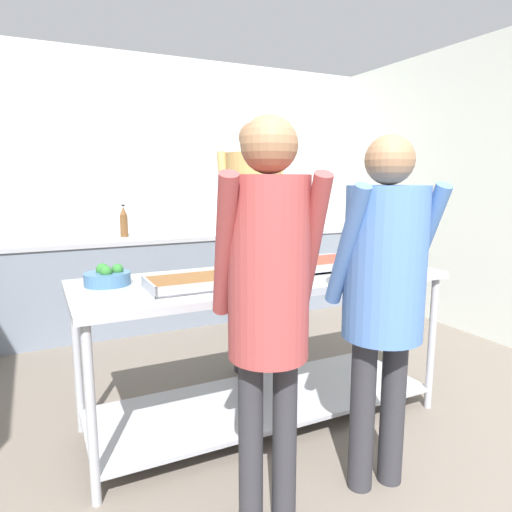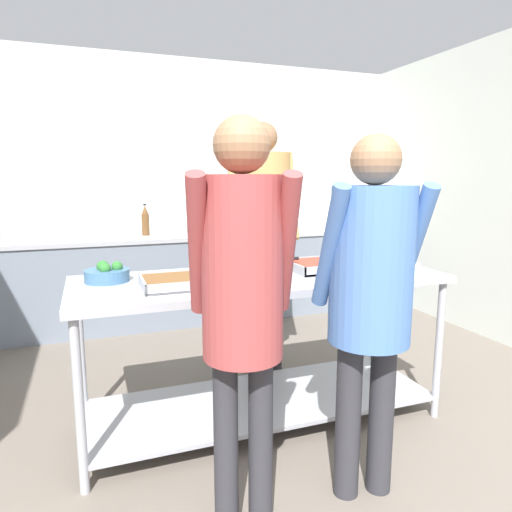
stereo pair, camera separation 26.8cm
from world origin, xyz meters
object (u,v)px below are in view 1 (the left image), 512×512
object	(u,v)px
guest_serving_left	(384,279)
guest_serving_right	(269,284)
broccoli_bowl	(107,277)
cook_behind_counter	(254,222)
serving_tray_roast	(191,283)
sauce_pan	(259,266)
plate_stack	(391,264)
serving_tray_vegetables	(321,264)
water_bottle	(124,222)

from	to	relation	value
guest_serving_left	guest_serving_right	bearing A→B (deg)	-177.23
broccoli_bowl	cook_behind_counter	world-z (taller)	cook_behind_counter
serving_tray_roast	sauce_pan	size ratio (longest dim) A/B	1.16
broccoli_bowl	plate_stack	world-z (taller)	broccoli_bowl
sauce_pan	guest_serving_left	size ratio (longest dim) A/B	0.24
guest_serving_left	cook_behind_counter	world-z (taller)	cook_behind_counter
cook_behind_counter	sauce_pan	bearing A→B (deg)	-113.33
serving_tray_roast	serving_tray_vegetables	distance (m)	0.90
guest_serving_left	guest_serving_right	xyz separation A→B (m)	(-0.59, -0.03, 0.04)
sauce_pan	water_bottle	xyz separation A→B (m)	(-0.38, 2.12, 0.09)
guest_serving_right	plate_stack	bearing A→B (deg)	28.42
water_bottle	broccoli_bowl	bearing A→B (deg)	-102.42
plate_stack	serving_tray_roast	bearing A→B (deg)	177.90
plate_stack	water_bottle	size ratio (longest dim) A/B	0.91
sauce_pan	guest_serving_left	bearing A→B (deg)	-74.74
cook_behind_counter	guest_serving_right	bearing A→B (deg)	-113.67
plate_stack	water_bottle	bearing A→B (deg)	117.70
water_bottle	cook_behind_counter	bearing A→B (deg)	-66.40
broccoli_bowl	guest_serving_left	world-z (taller)	guest_serving_left
guest_serving_left	cook_behind_counter	distance (m)	1.44
serving_tray_vegetables	water_bottle	world-z (taller)	water_bottle
serving_tray_vegetables	plate_stack	xyz separation A→B (m)	(0.39, -0.19, -0.00)
broccoli_bowl	water_bottle	bearing A→B (deg)	77.58
guest_serving_right	water_bottle	distance (m)	2.95
serving_tray_roast	water_bottle	distance (m)	2.26
broccoli_bowl	guest_serving_right	world-z (taller)	guest_serving_right
sauce_pan	guest_serving_left	world-z (taller)	guest_serving_left
guest_serving_left	water_bottle	xyz separation A→B (m)	(-0.60, 2.92, 0.03)
plate_stack	guest_serving_right	distance (m)	1.37
broccoli_bowl	guest_serving_left	size ratio (longest dim) A/B	0.15
serving_tray_roast	plate_stack	distance (m)	1.28
sauce_pan	serving_tray_vegetables	size ratio (longest dim) A/B	0.89
broccoli_bowl	guest_serving_right	distance (m)	1.06
broccoli_bowl	serving_tray_roast	distance (m)	0.45
guest_serving_left	plate_stack	bearing A→B (deg)	45.49
plate_stack	guest_serving_left	size ratio (longest dim) A/B	0.17
water_bottle	plate_stack	bearing A→B (deg)	-62.30
serving_tray_roast	plate_stack	world-z (taller)	serving_tray_roast
broccoli_bowl	serving_tray_vegetables	world-z (taller)	broccoli_bowl
serving_tray_vegetables	cook_behind_counter	bearing A→B (deg)	105.20
guest_serving_left	water_bottle	world-z (taller)	guest_serving_left
water_bottle	guest_serving_right	bearing A→B (deg)	-89.73
guest_serving_right	broccoli_bowl	bearing A→B (deg)	115.57
sauce_pan	plate_stack	bearing A→B (deg)	-12.53
sauce_pan	guest_serving_right	distance (m)	0.92
water_bottle	serving_tray_vegetables	bearing A→B (deg)	-68.77
guest_serving_left	cook_behind_counter	xyz separation A→B (m)	(0.05, 1.43, 0.13)
serving_tray_roast	water_bottle	xyz separation A→B (m)	(0.07, 2.26, 0.12)
guest_serving_right	water_bottle	world-z (taller)	guest_serving_right
serving_tray_vegetables	cook_behind_counter	xyz separation A→B (m)	(-0.17, 0.62, 0.22)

